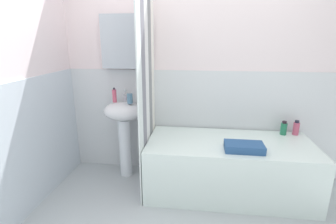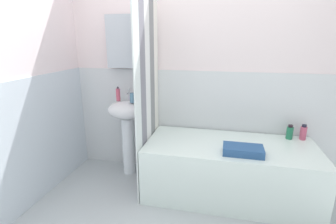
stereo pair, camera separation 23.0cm
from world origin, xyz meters
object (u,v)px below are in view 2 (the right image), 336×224
(bathtub, at_px, (229,169))
(conditioner_bottle, at_px, (290,132))
(soap_dispenser, at_px, (118,95))
(towel_folded, at_px, (243,150))
(toothbrush_cup, at_px, (133,98))
(sink, at_px, (127,121))
(shampoo_bottle, at_px, (303,133))

(bathtub, distance_m, conditioner_bottle, 0.73)
(soap_dispenser, xyz_separation_m, bathtub, (1.23, -0.18, -0.67))
(bathtub, relative_size, conditioner_bottle, 10.91)
(towel_folded, bearing_deg, toothbrush_cup, 163.24)
(sink, relative_size, soap_dispenser, 5.46)
(soap_dispenser, height_order, towel_folded, soap_dispenser)
(sink, bearing_deg, soap_dispenser, -178.00)
(bathtub, bearing_deg, shampoo_bottle, 22.10)
(shampoo_bottle, bearing_deg, soap_dispenser, -176.80)
(shampoo_bottle, height_order, conditioner_bottle, shampoo_bottle)
(shampoo_bottle, bearing_deg, bathtub, -157.90)
(towel_folded, bearing_deg, shampoo_bottle, 38.44)
(bathtub, bearing_deg, conditioner_bottle, 25.38)
(sink, distance_m, bathtub, 1.21)
(bathtub, height_order, shampoo_bottle, shampoo_bottle)
(towel_folded, bearing_deg, soap_dispenser, 164.22)
(bathtub, bearing_deg, toothbrush_cup, 171.73)
(soap_dispenser, height_order, toothbrush_cup, soap_dispenser)
(bathtub, bearing_deg, soap_dispenser, 171.59)
(conditioner_bottle, bearing_deg, sink, -176.92)
(sink, bearing_deg, conditioner_bottle, 3.08)
(shampoo_bottle, bearing_deg, sink, -176.74)
(soap_dispenser, bearing_deg, sink, 2.00)
(sink, distance_m, shampoo_bottle, 1.85)
(conditioner_bottle, distance_m, towel_folded, 0.68)
(toothbrush_cup, relative_size, towel_folded, 0.30)
(bathtub, bearing_deg, towel_folded, -62.07)
(sink, relative_size, shampoo_bottle, 5.52)
(sink, height_order, towel_folded, sink)
(soap_dispenser, relative_size, towel_folded, 0.46)
(sink, bearing_deg, bathtub, -9.22)
(conditioner_bottle, xyz_separation_m, towel_folded, (-0.48, -0.47, -0.03))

